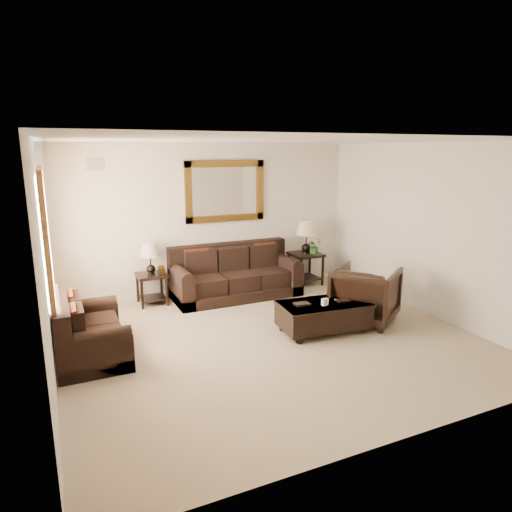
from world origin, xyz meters
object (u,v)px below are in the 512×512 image
loveseat (86,334)px  sofa (235,278)px  end_table_left (151,264)px  armchair (366,292)px  end_table_right (306,243)px  coffee_table (323,313)px

loveseat → sofa: bearing=-60.1°
end_table_left → armchair: (2.81, -2.15, -0.23)m
end_table_right → coffee_table: bearing=-114.5°
end_table_right → armchair: bearing=-95.2°
sofa → end_table_left: end_table_left is taller
end_table_left → armchair: 3.55m
end_table_left → coffee_table: size_ratio=0.80×
loveseat → armchair: (4.01, -0.46, 0.17)m
coffee_table → end_table_right: bearing=70.7°
loveseat → armchair: bearing=-96.6°
armchair → loveseat: bearing=47.7°
end_table_left → coffee_table: 3.04m
end_table_left → end_table_right: end_table_right is taller
coffee_table → armchair: (0.81, 0.10, 0.19)m
sofa → armchair: size_ratio=2.42×
coffee_table → armchair: 0.84m
end_table_right → coffee_table: end_table_right is taller
loveseat → armchair: 4.04m
loveseat → end_table_left: bearing=-35.4°
end_table_left → end_table_right: size_ratio=0.86×
loveseat → coffee_table: 3.24m
end_table_right → armchair: size_ratio=1.34×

